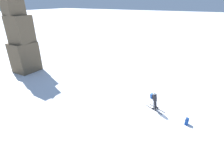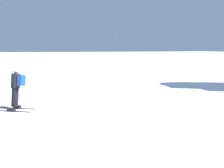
{
  "view_description": "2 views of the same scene",
  "coord_description": "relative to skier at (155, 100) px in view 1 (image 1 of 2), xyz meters",
  "views": [
    {
      "loc": [
        -12.1,
        -2.89,
        8.1
      ],
      "look_at": [
        1.05,
        4.63,
        0.81
      ],
      "focal_mm": 28.0,
      "sensor_mm": 36.0,
      "label": 1
    },
    {
      "loc": [
        7.92,
        1.99,
        2.49
      ],
      "look_at": [
        -0.1,
        4.3,
        0.81
      ],
      "focal_mm": 28.0,
      "sensor_mm": 36.0,
      "label": 2
    }
  ],
  "objects": [
    {
      "name": "ground_plane",
      "position": [
        0.03,
        -0.11,
        -0.97
      ],
      "size": [
        300.0,
        300.0,
        0.0
      ],
      "primitive_type": "plane",
      "color": "white"
    },
    {
      "name": "skier",
      "position": [
        0.0,
        0.0,
        0.0
      ],
      "size": [
        1.35,
        1.69,
        1.76
      ],
      "rotation": [
        0.0,
        0.0,
        -0.41
      ],
      "color": "black",
      "rests_on": "ground"
    },
    {
      "name": "spare_backpack",
      "position": [
        -0.61,
        -2.65,
        -0.72
      ],
      "size": [
        0.31,
        0.24,
        0.5
      ],
      "rotation": [
        0.0,
        0.0,
        3.07
      ],
      "color": "#194293",
      "rests_on": "ground"
    },
    {
      "name": "rock_pillar",
      "position": [
        0.66,
        16.56,
        3.28
      ],
      "size": [
        2.75,
        2.42,
        10.14
      ],
      "color": "brown",
      "rests_on": "ground"
    }
  ]
}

